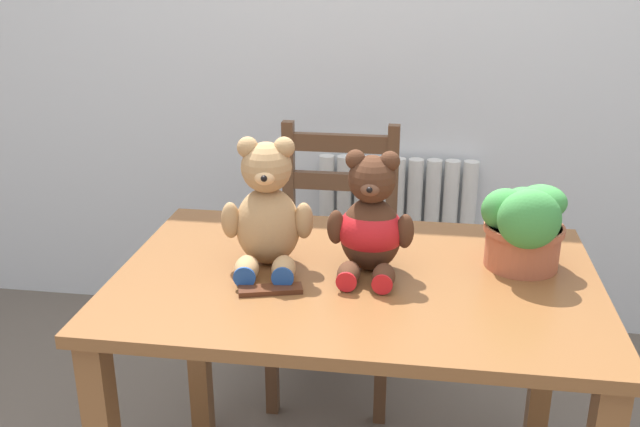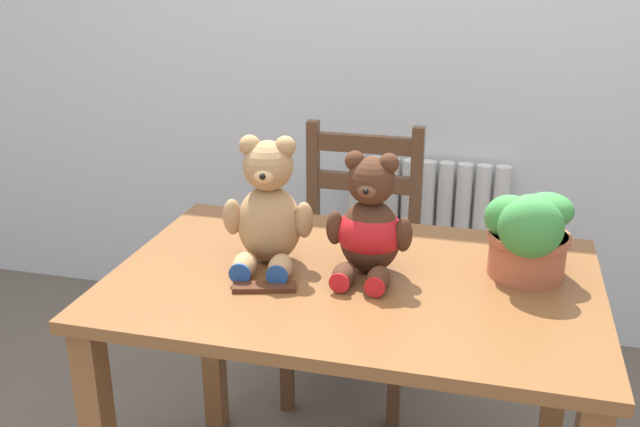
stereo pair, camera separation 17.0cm
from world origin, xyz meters
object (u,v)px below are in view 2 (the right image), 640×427
object	(u,v)px
wooden_chair_behind	(355,264)
teddy_bear_left	(268,210)
chocolate_bar	(264,287)
potted_plant	(529,233)
teddy_bear_right	(370,226)

from	to	relation	value
wooden_chair_behind	teddy_bear_left	distance (m)	0.80
wooden_chair_behind	chocolate_bar	world-z (taller)	wooden_chair_behind
wooden_chair_behind	potted_plant	xyz separation A→B (m)	(0.53, -0.59, 0.40)
teddy_bear_left	chocolate_bar	size ratio (longest dim) A/B	2.22
potted_plant	chocolate_bar	world-z (taller)	potted_plant
chocolate_bar	potted_plant	bearing A→B (deg)	21.24
wooden_chair_behind	chocolate_bar	size ratio (longest dim) A/B	6.47
wooden_chair_behind	chocolate_bar	bearing A→B (deg)	86.84
teddy_bear_right	potted_plant	bearing A→B (deg)	-167.84
teddy_bear_left	potted_plant	xyz separation A→B (m)	(0.61, 0.08, -0.03)
teddy_bear_right	teddy_bear_left	bearing A→B (deg)	1.78
teddy_bear_right	potted_plant	size ratio (longest dim) A/B	1.17
teddy_bear_left	teddy_bear_right	bearing A→B (deg)	173.32
teddy_bear_right	chocolate_bar	world-z (taller)	teddy_bear_right
wooden_chair_behind	teddy_bear_left	world-z (taller)	teddy_bear_left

